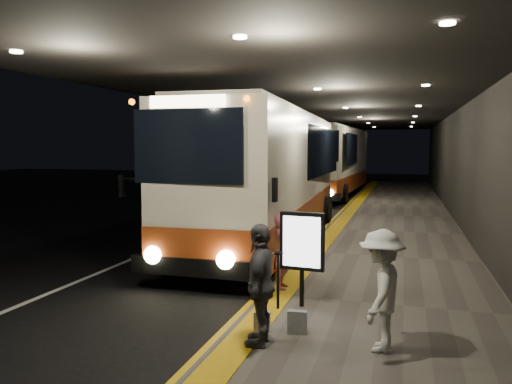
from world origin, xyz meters
The scene contains 17 objects.
ground centered at (0.00, 0.00, 0.00)m, with size 90.00×90.00×0.00m, color black.
lane_line_white centered at (-1.80, 5.00, 0.01)m, with size 0.12×50.00×0.01m, color silver.
kerb_stripe_yellow centered at (2.35, 5.00, 0.01)m, with size 0.18×50.00×0.01m, color gold.
sidewalk centered at (4.75, 5.00, 0.07)m, with size 4.50×50.00×0.15m, color #514C44.
tactile_strip centered at (2.85, 5.00, 0.16)m, with size 0.50×50.00×0.01m, color gold.
terminal_wall centered at (7.00, 5.00, 3.00)m, with size 0.10×50.00×6.00m, color black.
support_columns centered at (-1.50, 4.00, 2.20)m, with size 0.80×24.80×4.40m.
canopy centered at (2.50, 5.00, 4.60)m, with size 9.00×50.00×0.40m, color black.
coach_main centered at (1.00, 3.05, 1.91)m, with size 3.21×12.85×3.98m.
coach_second centered at (0.93, 17.90, 1.94)m, with size 3.13×12.90×4.03m.
passenger_boarding centered at (2.80, -2.74, 0.90)m, with size 0.55×0.36×1.50m, color #BA5761.
passenger_waiting_white centered at (4.81, -5.28, 1.00)m, with size 1.09×0.51×1.69m, color silver.
passenger_waiting_grey centered at (3.15, -5.56, 1.03)m, with size 1.03×0.53×1.75m, color #46454A.
bag_polka centered at (3.57, -5.02, 0.33)m, with size 0.29×0.13×0.35m, color black.
bag_plain centered at (3.03, -5.06, 0.30)m, with size 0.24×0.14×0.30m, color beige.
info_sign centered at (3.38, -3.71, 1.28)m, with size 0.80×0.19×1.68m.
stanchion_post centered at (3.02, -3.99, 0.65)m, with size 0.05×0.05×0.99m, color black.
Camera 1 is at (5.06, -12.23, 2.97)m, focal length 35.00 mm.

